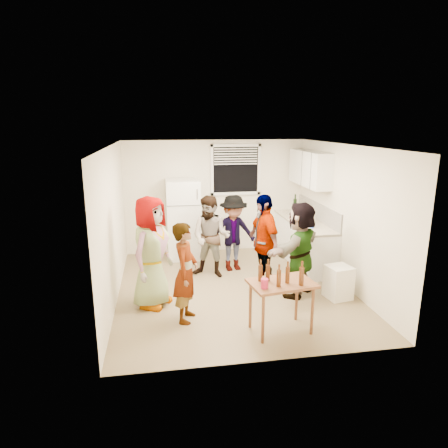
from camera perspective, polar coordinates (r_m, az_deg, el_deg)
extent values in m
cube|color=white|center=(8.60, -5.82, 0.69)|extent=(0.70, 0.70, 1.70)
cube|color=white|center=(8.52, 11.28, -2.58)|extent=(0.60, 2.20, 0.86)
cube|color=beige|center=(8.40, 11.43, 0.36)|extent=(0.64, 2.22, 0.04)
cube|color=beige|center=(8.46, 13.30, 1.75)|extent=(0.03, 2.20, 0.36)
cube|color=white|center=(8.45, 12.14, 7.78)|extent=(0.34, 1.60, 0.70)
cylinder|color=white|center=(8.18, 11.88, 0.10)|extent=(0.12, 0.12, 0.26)
cylinder|color=black|center=(9.11, 10.05, 1.64)|extent=(0.08, 0.08, 0.31)
cylinder|color=#47230C|center=(7.90, 12.03, -0.39)|extent=(0.05, 0.05, 0.21)
cylinder|color=#1E44AA|center=(7.84, 12.42, -0.54)|extent=(0.09, 0.09, 0.12)
cube|color=gold|center=(8.97, 11.51, 1.83)|extent=(0.02, 0.17, 0.14)
cube|color=white|center=(7.00, 16.01, -8.20)|extent=(0.44, 0.44, 0.55)
cylinder|color=#47230C|center=(5.53, 10.95, -8.57)|extent=(0.07, 0.07, 0.25)
cylinder|color=#A91C3B|center=(5.37, 5.80, -9.09)|extent=(0.10, 0.10, 0.13)
imported|color=gray|center=(6.69, -10.01, -11.24)|extent=(1.98, 1.67, 0.57)
imported|color=#141933|center=(6.17, -5.33, -13.38)|extent=(1.59, 0.95, 0.36)
imported|color=brown|center=(7.74, -1.82, -7.40)|extent=(1.35, 1.73, 0.59)
imported|color=#3E3F43|center=(8.07, 1.31, -6.48)|extent=(1.21, 1.65, 0.56)
imported|color=black|center=(7.26, 5.47, -9.00)|extent=(1.85, 1.30, 0.41)
imported|color=tan|center=(7.08, 10.49, -9.78)|extent=(2.20, 2.20, 0.48)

